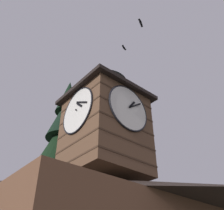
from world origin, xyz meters
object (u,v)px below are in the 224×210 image
flying_bird_high (140,22)px  flying_bird_low (124,48)px  clock_tower (105,126)px  pine_tree_behind (57,194)px

flying_bird_high → flying_bird_low: (-1.32, -3.05, 0.94)m
flying_bird_high → flying_bird_low: flying_bird_low is taller
clock_tower → flying_bird_high: flying_bird_high is taller
clock_tower → pine_tree_behind: 7.05m
flying_bird_high → flying_bird_low: size_ratio=1.17×
pine_tree_behind → flying_bird_high: bearing=85.7°
pine_tree_behind → flying_bird_high: 13.57m
clock_tower → flying_bird_high: bearing=90.7°
pine_tree_behind → flying_bird_high: size_ratio=25.89×
flying_bird_high → flying_bird_low: 3.45m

